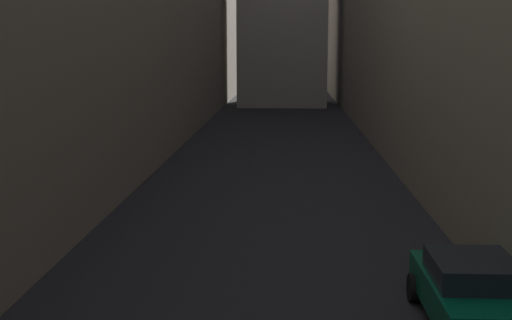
# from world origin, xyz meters

# --- Properties ---
(ground_plane) EXTENTS (264.00, 264.00, 0.00)m
(ground_plane) POSITION_xyz_m (0.00, 48.00, 0.00)
(ground_plane) COLOR black
(parked_car_right_far) EXTENTS (2.00, 3.97, 1.50)m
(parked_car_right_far) POSITION_xyz_m (4.40, 21.44, 0.78)
(parked_car_right_far) COLOR #05472D
(parked_car_right_far) RESTS_ON ground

